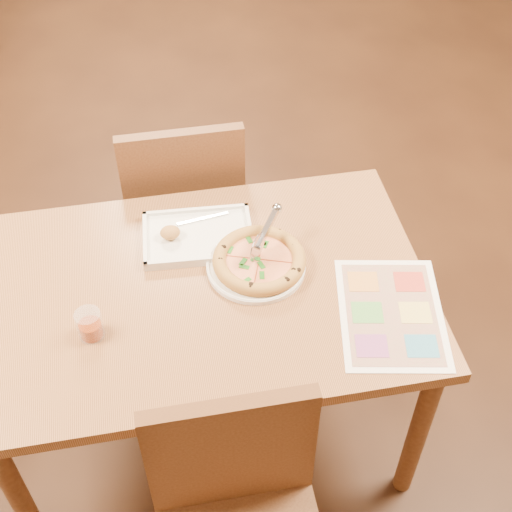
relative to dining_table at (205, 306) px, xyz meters
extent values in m
plane|color=#311B0D|center=(0.00, 0.00, -0.63)|extent=(7.00, 7.00, 0.00)
cube|color=#A36941|center=(0.00, 0.00, 0.07)|extent=(1.30, 0.85, 0.04)
cylinder|color=brown|center=(-0.59, -0.36, -0.29)|extent=(0.06, 0.06, 0.68)
cylinder|color=brown|center=(-0.59, 0.36, -0.29)|extent=(0.06, 0.06, 0.68)
cylinder|color=brown|center=(0.59, -0.36, -0.29)|extent=(0.06, 0.06, 0.68)
cylinder|color=brown|center=(0.59, 0.36, -0.29)|extent=(0.06, 0.06, 0.68)
cube|color=brown|center=(0.00, -0.51, 0.04)|extent=(0.42, 0.04, 0.45)
cube|color=brown|center=(0.00, 0.70, -0.18)|extent=(0.42, 0.42, 0.04)
cube|color=brown|center=(0.00, 0.51, 0.04)|extent=(0.42, 0.04, 0.45)
cylinder|color=white|center=(0.17, 0.05, 0.09)|extent=(0.38, 0.38, 0.02)
cylinder|color=gold|center=(0.18, 0.05, 0.11)|extent=(0.26, 0.26, 0.01)
cylinder|color=#E7BF7D|center=(0.18, 0.05, 0.12)|extent=(0.23, 0.23, 0.01)
torus|color=gold|center=(0.18, 0.05, 0.12)|extent=(0.28, 0.28, 0.04)
cylinder|color=silver|center=(0.17, 0.06, 0.16)|extent=(0.06, 0.07, 0.09)
cube|color=silver|center=(0.21, 0.11, 0.19)|extent=(0.10, 0.12, 0.07)
cube|color=white|center=(0.01, 0.20, 0.09)|extent=(0.35, 0.25, 0.02)
cube|color=silver|center=(0.01, 0.20, 0.11)|extent=(0.17, 0.03, 0.00)
ellipsoid|color=#CA9348|center=(-0.07, 0.20, 0.13)|extent=(0.06, 0.05, 0.04)
cylinder|color=maroon|center=(-0.32, -0.11, 0.11)|extent=(0.06, 0.06, 0.05)
cylinder|color=white|center=(-0.32, -0.11, 0.13)|extent=(0.07, 0.07, 0.09)
cube|color=white|center=(0.51, -0.19, 0.09)|extent=(0.36, 0.45, 0.00)
camera|label=1|loc=(-0.10, -1.36, 1.64)|focal=50.00mm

